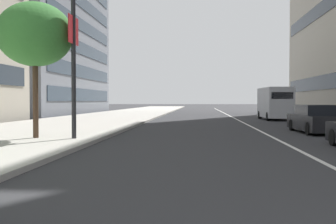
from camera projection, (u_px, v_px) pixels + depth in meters
The scene contains 6 objects.
sidewalk_right_plaza at pixel (90, 121), 32.68m from camera, with size 160.00×9.44×0.15m, color #B2ADA3.
lane_centre_stripe at pixel (237, 119), 36.75m from camera, with size 110.00×0.16×0.01m, color silver.
car_mid_block_traffic at pixel (316, 120), 21.14m from camera, with size 4.76×2.02×1.44m.
delivery_van_ahead at pixel (275, 103), 35.66m from camera, with size 5.63×2.28×2.78m.
street_lamp_with_banners at pixel (81, 15), 16.29m from camera, with size 1.26×2.22×8.25m.
street_tree_far_plaza at pixel (35, 35), 16.59m from camera, with size 3.03×3.03×5.47m.
Camera 1 is at (-2.08, 3.30, 1.65)m, focal length 44.04 mm.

